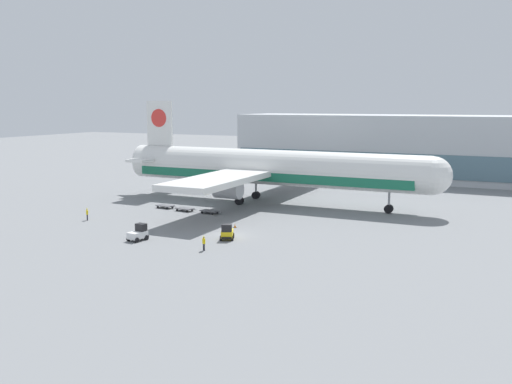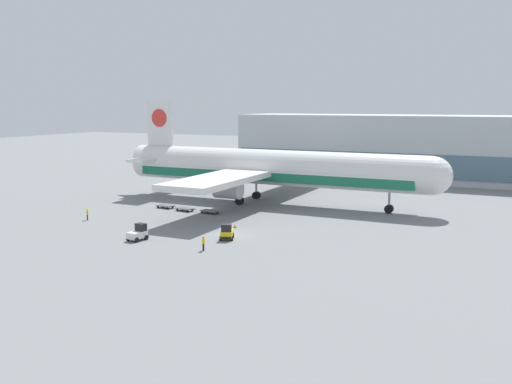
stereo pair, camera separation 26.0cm
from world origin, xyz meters
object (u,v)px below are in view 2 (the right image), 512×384
at_px(baggage_dolly_second, 185,209).
at_px(ground_crew_near, 203,242).
at_px(baggage_tug_mid, 227,232).
at_px(baggage_tug_foreground, 138,233).
at_px(baggage_dolly_lead, 165,206).
at_px(airplane_main, 266,169).
at_px(ground_crew_far, 87,213).
at_px(baggage_dolly_third, 210,211).
at_px(traffic_cone_near, 235,226).

xyz_separation_m(baggage_dolly_second, ground_crew_near, (15.11, -19.45, 0.59)).
bearing_deg(ground_crew_near, baggage_tug_mid, -53.82).
height_order(baggage_tug_foreground, ground_crew_near, baggage_tug_foreground).
bearing_deg(baggage_dolly_lead, airplane_main, 48.75).
bearing_deg(ground_crew_far, baggage_dolly_third, -101.28).
distance_m(airplane_main, baggage_tug_foreground, 31.14).
bearing_deg(baggage_dolly_lead, traffic_cone_near, -18.37).
distance_m(baggage_tug_foreground, baggage_tug_mid, 10.80).
distance_m(ground_crew_near, traffic_cone_near, 12.52).
height_order(ground_crew_far, traffic_cone_near, ground_crew_far).
xyz_separation_m(baggage_dolly_second, baggage_dolly_third, (4.55, -0.08, 0.00)).
xyz_separation_m(baggage_dolly_lead, baggage_dolly_second, (4.18, -0.75, 0.00)).
bearing_deg(baggage_dolly_second, traffic_cone_near, -22.74).
distance_m(baggage_dolly_lead, ground_crew_near, 27.94).
bearing_deg(airplane_main, traffic_cone_near, -77.85).
height_order(airplane_main, baggage_dolly_lead, airplane_main).
bearing_deg(baggage_tug_mid, ground_crew_far, -118.21).
xyz_separation_m(airplane_main, ground_crew_near, (6.75, -31.42, -4.86)).
xyz_separation_m(ground_crew_near, traffic_cone_near, (-2.48, 12.25, -0.70)).
xyz_separation_m(ground_crew_far, traffic_cone_near, (21.35, 4.83, -0.73)).
relative_size(baggage_tug_mid, traffic_cone_near, 4.87).
bearing_deg(baggage_dolly_third, baggage_tug_mid, -45.56).
relative_size(baggage_dolly_second, traffic_cone_near, 6.56).
height_order(baggage_dolly_lead, ground_crew_far, ground_crew_far).
height_order(ground_crew_near, ground_crew_far, ground_crew_far).
xyz_separation_m(baggage_dolly_lead, ground_crew_far, (-4.54, -12.77, 0.62)).
bearing_deg(baggage_dolly_second, baggage_tug_mid, -35.38).
height_order(baggage_dolly_second, ground_crew_far, ground_crew_far).
bearing_deg(ground_crew_far, airplane_main, -88.70).
bearing_deg(ground_crew_near, baggage_dolly_second, -18.13).
height_order(baggage_tug_foreground, baggage_dolly_third, baggage_tug_foreground).
xyz_separation_m(baggage_tug_mid, baggage_dolly_third, (-10.34, 13.47, -0.49)).
relative_size(airplane_main, ground_crew_far, 33.67).
height_order(baggage_tug_mid, baggage_dolly_lead, baggage_tug_mid).
distance_m(baggage_tug_foreground, baggage_dolly_third, 18.57).
bearing_deg(baggage_tug_foreground, ground_crew_near, -86.25).
xyz_separation_m(baggage_dolly_third, ground_crew_near, (10.56, -19.36, 0.59)).
bearing_deg(traffic_cone_near, baggage_dolly_third, 138.65).
bearing_deg(baggage_dolly_lead, baggage_dolly_third, 1.47).
bearing_deg(baggage_dolly_lead, baggage_tug_foreground, -56.87).
distance_m(baggage_tug_mid, traffic_cone_near, 6.77).
xyz_separation_m(ground_crew_near, ground_crew_far, (-23.83, 7.43, 0.03)).
distance_m(baggage_tug_foreground, baggage_dolly_second, 19.39).
relative_size(airplane_main, baggage_dolly_lead, 15.41).
bearing_deg(airplane_main, ground_crew_near, -78.29).
xyz_separation_m(baggage_dolly_third, ground_crew_far, (-13.27, -11.94, 0.62)).
relative_size(baggage_dolly_lead, baggage_dolly_third, 1.00).
height_order(airplane_main, baggage_tug_mid, airplane_main).
bearing_deg(ground_crew_far, baggage_tug_mid, -146.97).
bearing_deg(ground_crew_near, baggage_dolly_lead, -12.29).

